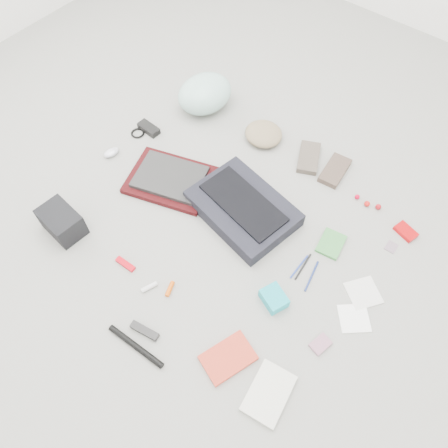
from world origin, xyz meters
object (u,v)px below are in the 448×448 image
Objects in this scene: laptop at (170,177)px; book_red at (228,358)px; camera_bag at (62,222)px; messenger_bag at (243,208)px; accordion_wallet at (274,298)px; bike_helmet at (205,94)px.

laptop is 0.92m from book_red.
laptop is 0.55m from camera_bag.
camera_bag is (-0.19, -0.51, 0.02)m from laptop.
accordion_wallet is at bearing -26.16° from messenger_bag.
camera_bag reaches higher than accordion_wallet.
bike_helmet reaches higher than laptop.
bike_helmet is at bearing 165.33° from accordion_wallet.
accordion_wallet is at bearing 23.07° from camera_bag.
messenger_bag is 0.46m from accordion_wallet.
messenger_bag is 0.75m from bike_helmet.
laptop is at bearing -172.84° from accordion_wallet.
camera_bag is 0.96m from book_red.
camera_bag is at bearing -160.84° from book_red.
camera_bag is 1.01m from accordion_wallet.
laptop is 0.56m from bike_helmet.
messenger_bag is 1.45× the size of laptop.
messenger_bag is at bearing 165.30° from accordion_wallet.
accordion_wallet is at bearing -32.98° from laptop.
messenger_bag is at bearing -7.68° from laptop.
messenger_bag is 4.38× the size of accordion_wallet.
messenger_bag is 0.83m from camera_bag.
book_red is 1.85× the size of accordion_wallet.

